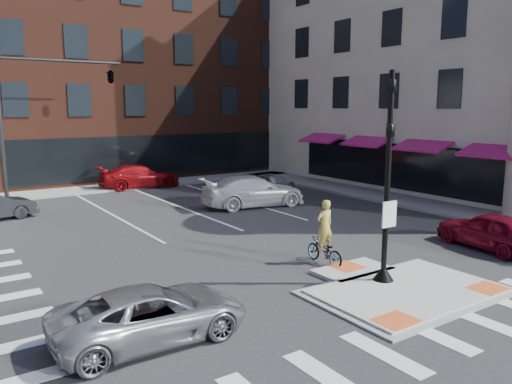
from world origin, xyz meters
TOP-DOWN VIEW (x-y plane):
  - ground at (0.00, 0.00)m, footprint 120.00×120.00m
  - refuge_island at (0.00, -0.26)m, footprint 5.40×4.65m
  - sidewalk_e at (10.80, 10.00)m, footprint 3.00×24.00m
  - sidewalk_n at (3.00, 22.00)m, footprint 26.00×3.00m
  - building_n at (3.00, 31.99)m, footprint 24.40×18.40m
  - building_e at (21.54, 11.50)m, footprint 21.90×23.90m
  - building_far_right at (9.00, 54.00)m, footprint 12.00×12.00m
  - signal_pole at (0.00, 0.40)m, footprint 0.60×0.60m
  - mast_arm_signal at (-3.47, 18.00)m, footprint 6.10×2.24m
  - silver_suv at (-6.97, 0.85)m, footprint 4.40×2.10m
  - red_sedan at (6.01, 0.69)m, footprint 2.14×4.24m
  - white_pickup at (3.25, 12.08)m, footprint 5.73×3.06m
  - bg_car_silver at (6.00, 14.77)m, footprint 1.63×3.84m
  - bg_car_red at (0.59, 21.11)m, footprint 5.18×2.42m
  - cyclist at (-0.16, 2.80)m, footprint 0.62×1.69m

SIDE VIEW (x-z plane):
  - ground at x=0.00m, z-range 0.00..0.00m
  - refuge_island at x=0.00m, z-range -0.01..0.11m
  - sidewalk_e at x=10.80m, z-range 0.00..0.15m
  - sidewalk_n at x=3.00m, z-range 0.00..0.15m
  - silver_suv at x=-6.97m, z-range 0.00..1.21m
  - bg_car_silver at x=6.00m, z-range 0.00..1.30m
  - red_sedan at x=6.01m, z-range 0.00..1.39m
  - cyclist at x=-0.16m, z-range -0.35..1.79m
  - bg_car_red at x=0.59m, z-range 0.00..1.46m
  - white_pickup at x=3.25m, z-range 0.00..1.58m
  - signal_pole at x=0.00m, z-range -0.63..5.35m
  - building_far_right at x=9.00m, z-range 0.00..12.00m
  - mast_arm_signal at x=-3.47m, z-range 2.21..10.21m
  - building_n at x=3.00m, z-range 0.05..15.55m
  - building_e at x=21.54m, z-range -0.81..16.89m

